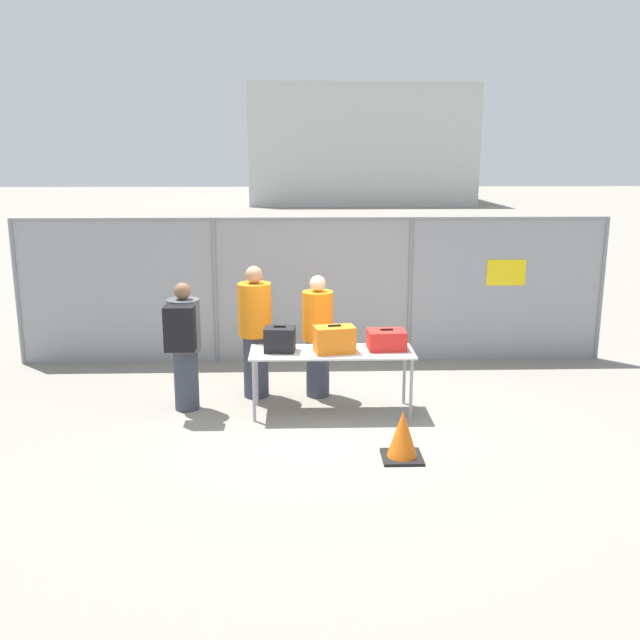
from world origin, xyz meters
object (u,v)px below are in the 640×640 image
inspection_table (332,356)px  suitcase_orange (335,340)px  suitcase_black (280,339)px  security_worker_far (255,330)px  traveler_hooded (184,342)px  security_worker_near (318,335)px  suitcase_red (386,340)px  utility_trailer (444,306)px  traffic_cone (402,437)px

inspection_table → suitcase_orange: size_ratio=3.85×
suitcase_black → security_worker_far: 0.71m
traveler_hooded → suitcase_black: bearing=-19.5°
suitcase_black → security_worker_near: bearing=51.9°
suitcase_red → security_worker_near: security_worker_near is taller
suitcase_red → traveler_hooded: bearing=178.8°
suitcase_red → security_worker_near: 1.02m
traveler_hooded → utility_trailer: size_ratio=0.43×
security_worker_far → utility_trailer: 4.88m
traveler_hooded → security_worker_far: 1.00m
security_worker_far → suitcase_red: bearing=-179.0°
suitcase_orange → inspection_table: bearing=115.5°
inspection_table → security_worker_far: (-0.98, 0.64, 0.18)m
security_worker_near → traffic_cone: 2.30m
inspection_table → utility_trailer: (2.26, 4.25, -0.30)m
inspection_table → traffic_cone: size_ratio=3.77×
suitcase_red → security_worker_far: 1.76m
suitcase_orange → security_worker_near: 0.73m
suitcase_red → suitcase_orange: bearing=-169.1°
suitcase_black → suitcase_orange: (0.67, -0.08, 0.01)m
security_worker_near → utility_trailer: (2.42, 3.62, -0.41)m
inspection_table → suitcase_orange: bearing=-64.5°
inspection_table → security_worker_near: (-0.16, 0.64, 0.11)m
suitcase_orange → security_worker_far: (-1.01, 0.70, -0.05)m
inspection_table → suitcase_black: size_ratio=5.17×
suitcase_black → suitcase_orange: size_ratio=0.74×
utility_trailer → traffic_cone: (-1.58, -5.67, -0.18)m
traveler_hooded → utility_trailer: bearing=30.6°
inspection_table → suitcase_orange: suitcase_orange is taller
security_worker_near → traffic_cone: bearing=102.9°
traffic_cone → inspection_table: bearing=115.8°
suitcase_black → security_worker_far: (-0.34, 0.62, -0.04)m
traveler_hooded → security_worker_near: 1.76m
traveler_hooded → suitcase_orange: bearing=-20.2°
utility_trailer → traffic_cone: size_ratio=7.12×
suitcase_orange → security_worker_near: (-0.18, 0.70, -0.12)m
utility_trailer → traffic_cone: utility_trailer is taller
suitcase_black → utility_trailer: suitcase_black is taller
security_worker_far → utility_trailer: (3.24, 3.61, -0.48)m
inspection_table → security_worker_near: 0.67m
suitcase_black → utility_trailer: 5.16m
suitcase_black → security_worker_far: bearing=118.5°
suitcase_orange → security_worker_far: security_worker_far is taller
inspection_table → suitcase_orange: 0.24m
security_worker_far → inspection_table: bearing=166.8°
utility_trailer → suitcase_orange: bearing=-117.4°
suitcase_orange → security_worker_far: size_ratio=0.30×
suitcase_red → utility_trailer: 4.50m
security_worker_far → traffic_cone: security_worker_far is taller
security_worker_far → security_worker_near: bearing=-160.3°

